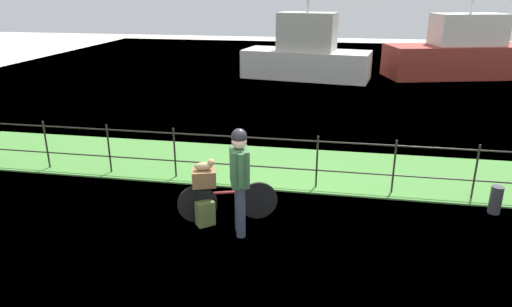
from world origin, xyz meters
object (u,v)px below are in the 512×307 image
at_px(terrier_dog, 205,165).
at_px(backpack_on_paving, 205,213).
at_px(cyclist_person, 240,173).
at_px(mooring_bollard, 496,200).
at_px(moored_boat_near, 306,55).
at_px(bicycle_main, 227,201).
at_px(moored_boat_mid, 465,54).
at_px(wooden_crate, 204,178).

distance_m(terrier_dog, backpack_on_paving, 0.78).
height_order(cyclist_person, mooring_bollard, cyclist_person).
xyz_separation_m(cyclist_person, moored_boat_near, (-0.04, 13.20, -0.05)).
height_order(backpack_on_paving, moored_boat_near, moored_boat_near).
relative_size(cyclist_person, backpack_on_paving, 4.21).
relative_size(bicycle_main, moored_boat_near, 0.29).
bearing_deg(backpack_on_paving, terrier_dog, 53.98).
relative_size(bicycle_main, moored_boat_mid, 0.23).
xyz_separation_m(backpack_on_paving, moored_boat_mid, (7.07, 14.52, 0.76)).
height_order(wooden_crate, moored_boat_mid, moored_boat_mid).
bearing_deg(moored_boat_near, cyclist_person, -89.83).
distance_m(terrier_dog, moored_boat_mid, 16.05).
xyz_separation_m(backpack_on_paving, mooring_bollard, (4.66, 1.26, 0.04)).
xyz_separation_m(cyclist_person, backpack_on_paving, (-0.60, 0.16, -0.80)).
relative_size(bicycle_main, backpack_on_paving, 3.87).
xyz_separation_m(bicycle_main, backpack_on_paving, (-0.30, -0.22, -0.14)).
relative_size(terrier_dog, mooring_bollard, 0.67).
xyz_separation_m(backpack_on_paving, moored_boat_near, (0.56, 13.04, 0.75)).
distance_m(terrier_dog, mooring_bollard, 4.86).
distance_m(bicycle_main, backpack_on_paving, 0.40).
bearing_deg(backpack_on_paving, cyclist_person, -54.65).
distance_m(bicycle_main, cyclist_person, 0.82).
distance_m(wooden_crate, moored_boat_mid, 16.07).
xyz_separation_m(bicycle_main, moored_boat_mid, (6.77, 14.31, 0.62)).
xyz_separation_m(wooden_crate, moored_boat_mid, (7.10, 14.42, 0.19)).
relative_size(backpack_on_paving, moored_boat_near, 0.07).
relative_size(mooring_bollard, moored_boat_mid, 0.07).
height_order(bicycle_main, terrier_dog, terrier_dog).
bearing_deg(moored_boat_near, mooring_bollard, -70.83).
bearing_deg(cyclist_person, backpack_on_paving, 165.18).
bearing_deg(cyclist_person, moored_boat_near, 90.17).
xyz_separation_m(moored_boat_near, moored_boat_mid, (6.51, 1.48, 0.00)).
bearing_deg(wooden_crate, cyclist_person, -22.94).
distance_m(terrier_dog, cyclist_person, 0.67).
xyz_separation_m(terrier_dog, mooring_bollard, (4.66, 1.15, -0.73)).
height_order(terrier_dog, moored_boat_mid, moored_boat_mid).
xyz_separation_m(terrier_dog, moored_boat_mid, (7.08, 14.41, -0.02)).
distance_m(moored_boat_near, moored_boat_mid, 6.67).
height_order(backpack_on_paving, moored_boat_mid, moored_boat_mid).
xyz_separation_m(terrier_dog, cyclist_person, (0.61, -0.28, 0.03)).
bearing_deg(moored_boat_mid, backpack_on_paving, -115.95).
xyz_separation_m(wooden_crate, backpack_on_paving, (0.03, -0.11, -0.56)).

